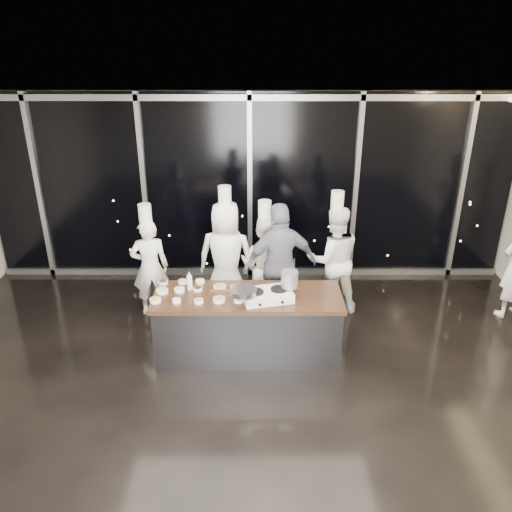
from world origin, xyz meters
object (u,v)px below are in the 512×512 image
Objects in this scene: stove at (267,295)px; chef_left at (226,257)px; chef_center at (264,265)px; chef_right at (333,259)px; chef_far_left at (150,266)px; frying_pan at (243,291)px; guest at (280,265)px; demo_counter at (248,325)px; stock_pot at (290,279)px.

stove is 0.34× the size of chef_left.
chef_center is 0.94× the size of chef_right.
chef_center is at bearing 169.29° from chef_far_left.
frying_pan is 0.31× the size of chef_left.
demo_counter is at bearing 44.74° from guest.
chef_left is (-0.29, 1.40, -0.16)m from frying_pan.
demo_counter is 3.53× the size of stove.
chef_far_left is at bearing -3.54° from chef_right.
chef_far_left is at bearing 143.34° from demo_counter.
stock_pot is at bearing 53.35° from chef_right.
chef_left is 0.59m from chef_center.
frying_pan reaches higher than demo_counter.
stove is 0.39× the size of chef_far_left.
frying_pan is (-0.06, -0.21, 0.62)m from demo_counter.
chef_left is (-0.60, 1.31, -0.06)m from stove.
chef_right is (1.06, 0.07, 0.06)m from chef_center.
stock_pot is (0.29, 0.09, 0.18)m from stove.
chef_far_left is (-1.75, 1.24, -0.17)m from stove.
chef_center is at bearing 78.59° from demo_counter.
chef_center reaches higher than demo_counter.
chef_left is 1.08× the size of guest.
chef_center is 0.42m from guest.
chef_far_left is (-2.04, 1.15, -0.35)m from stock_pot.
chef_far_left is 0.91× the size of chef_right.
chef_right is (1.04, 1.34, -0.10)m from stove.
guest is at bearing 142.17° from chef_center.
chef_center reaches higher than frying_pan.
demo_counter is at bearing 176.51° from stock_pot.
chef_far_left is (-1.50, 1.12, 0.34)m from demo_counter.
stock_pot is 0.12× the size of chef_far_left.
frying_pan is 0.33× the size of guest.
stock_pot is 0.89m from guest.
chef_center is (-0.30, 1.19, -0.34)m from stock_pot.
frying_pan is at bearing -105.03° from demo_counter.
demo_counter is 0.65m from frying_pan.
chef_far_left reaches higher than stock_pot.
chef_left reaches higher than stock_pot.
chef_far_left reaches higher than demo_counter.
frying_pan is at bearing 47.32° from guest.
chef_right is (2.79, 0.11, 0.07)m from chef_far_left.
stove is at bearing 46.56° from chef_right.
chef_center reaches higher than stock_pot.
chef_left is at bearing 13.01° from chef_center.
chef_far_left is 0.94× the size of guest.
guest is 0.97× the size of chef_right.
chef_center is at bearing -177.00° from chef_left.
chef_right is at bearing -171.99° from chef_left.
demo_counter is 1.32m from chef_left.
stove is 2.15m from chef_far_left.
chef_left is at bearing 106.14° from demo_counter.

